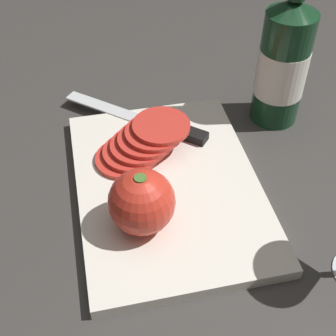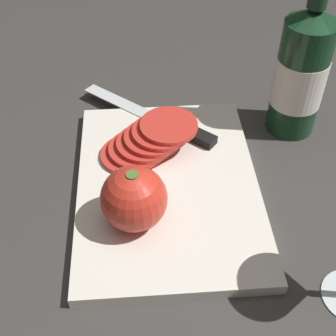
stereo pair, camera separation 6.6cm
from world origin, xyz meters
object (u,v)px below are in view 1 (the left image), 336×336
(whole_tomato, at_px, (142,202))
(knife, at_px, (161,124))
(wine_bottle, at_px, (283,62))
(tomato_slice_stack_near, at_px, (143,142))

(whole_tomato, distance_m, knife, 0.21)
(whole_tomato, bearing_deg, wine_bottle, -52.82)
(wine_bottle, bearing_deg, whole_tomato, 127.18)
(whole_tomato, height_order, tomato_slice_stack_near, whole_tomato)
(wine_bottle, relative_size, tomato_slice_stack_near, 2.11)
(knife, relative_size, tomato_slice_stack_near, 1.45)
(knife, height_order, tomato_slice_stack_near, tomato_slice_stack_near)
(wine_bottle, xyz_separation_m, knife, (-0.01, 0.20, -0.09))
(wine_bottle, height_order, tomato_slice_stack_near, wine_bottle)
(knife, xyz_separation_m, tomato_slice_stack_near, (-0.05, 0.04, 0.02))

